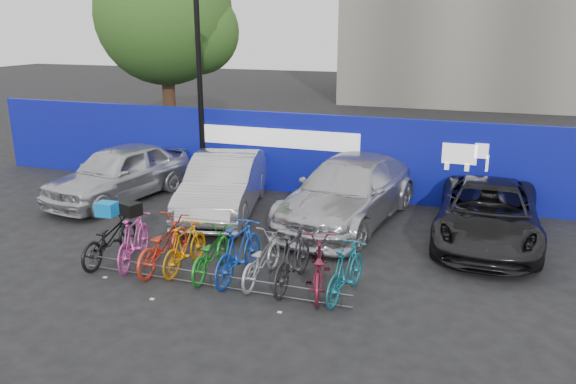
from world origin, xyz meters
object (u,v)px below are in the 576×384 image
at_px(bike_rack, 210,279).
at_px(bike_2, 163,244).
at_px(bike_3, 185,247).
at_px(lamppost, 200,82).
at_px(bike_9, 346,271).
at_px(bike_4, 210,253).
at_px(car_0, 119,173).
at_px(bike_8, 318,267).
at_px(bike_5, 239,251).
at_px(tree, 170,19).
at_px(car_2, 349,191).
at_px(bike_6, 261,259).
at_px(bike_0, 109,238).
at_px(car_1, 224,184).
at_px(car_3, 488,213).
at_px(bike_7, 293,258).

relative_size(bike_rack, bike_2, 2.86).
bearing_deg(bike_3, lamppost, -64.21).
bearing_deg(bike_9, bike_3, 7.23).
bearing_deg(bike_3, bike_4, -179.10).
distance_m(bike_rack, car_0, 6.65).
distance_m(car_0, bike_8, 7.98).
xyz_separation_m(lamppost, bike_5, (3.56, -5.44, -2.69)).
relative_size(tree, bike_2, 3.98).
bearing_deg(car_2, bike_2, -116.63).
xyz_separation_m(bike_6, bike_8, (1.17, -0.07, 0.03)).
distance_m(bike_0, bike_6, 3.44).
relative_size(car_2, bike_8, 2.95).
xyz_separation_m(car_1, bike_5, (2.01, -3.62, -0.21)).
height_order(bike_rack, car_0, car_0).
bearing_deg(bike_rack, bike_9, 10.17).
distance_m(car_3, bike_4, 6.46).
bearing_deg(bike_0, car_3, -154.45).
height_order(bike_rack, bike_5, bike_5).
relative_size(tree, bike_3, 4.67).
bearing_deg(bike_rack, bike_2, 158.28).
relative_size(car_1, car_2, 0.86).
xyz_separation_m(bike_5, bike_7, (1.12, 0.02, -0.00)).
distance_m(bike_4, bike_6, 1.08).
relative_size(lamppost, bike_4, 3.47).
xyz_separation_m(lamppost, bike_8, (5.19, -5.47, -2.78)).
distance_m(tree, bike_7, 13.78).
bearing_deg(tree, bike_0, -67.74).
xyz_separation_m(bike_0, bike_7, (4.09, 0.09, 0.07)).
bearing_deg(bike_9, bike_7, 2.81).
xyz_separation_m(tree, car_2, (8.42, -6.07, -4.27)).
xyz_separation_m(bike_4, bike_6, (1.08, 0.04, 0.00)).
height_order(tree, lamppost, tree).
bearing_deg(lamppost, bike_8, -46.51).
relative_size(bike_4, bike_6, 1.00).
bearing_deg(bike_4, bike_3, -3.83).
bearing_deg(lamppost, bike_6, -53.36).
bearing_deg(bike_8, tree, -63.53).
height_order(bike_rack, bike_6, bike_6).
bearing_deg(bike_3, bike_2, 6.26).
xyz_separation_m(bike_6, bike_9, (1.73, -0.14, 0.06)).
height_order(car_2, bike_6, car_2).
distance_m(car_1, car_2, 3.32).
height_order(bike_2, bike_9, bike_9).
height_order(car_3, bike_7, car_3).
relative_size(car_0, bike_7, 2.42).
bearing_deg(bike_9, bike_0, 8.75).
bearing_deg(bike_8, bike_0, -13.96).
relative_size(car_2, bike_9, 3.19).
relative_size(car_0, bike_2, 2.37).
height_order(car_1, bike_9, car_1).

